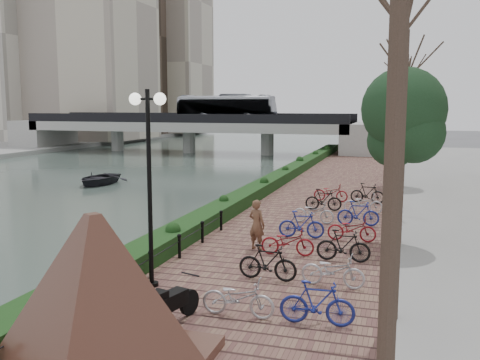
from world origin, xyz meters
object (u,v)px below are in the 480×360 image
at_px(pedestrian, 257,225).
at_px(lamppost, 149,147).
at_px(boat, 98,178).
at_px(motorcycle, 171,303).
at_px(granite_monument, 96,294).

bearing_deg(pedestrian, lamppost, 90.12).
bearing_deg(pedestrian, boat, -22.07).
bearing_deg(lamppost, boat, 125.53).
distance_m(motorcycle, pedestrian, 6.57).
bearing_deg(boat, granite_monument, -58.04).
bearing_deg(pedestrian, motorcycle, 110.12).
bearing_deg(boat, lamppost, -54.56).
distance_m(granite_monument, boat, 27.38).
bearing_deg(motorcycle, boat, 141.31).
bearing_deg(lamppost, pedestrian, 68.71).
height_order(pedestrian, boat, pedestrian).
distance_m(granite_monument, motorcycle, 2.63).
distance_m(lamppost, boat, 23.14).
relative_size(lamppost, motorcycle, 3.24).
relative_size(granite_monument, lamppost, 0.94).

